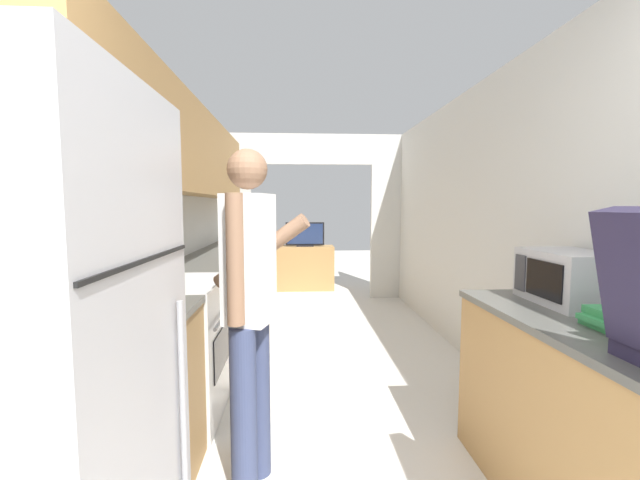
{
  "coord_description": "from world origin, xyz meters",
  "views": [
    {
      "loc": [
        -0.23,
        -0.41,
        1.43
      ],
      "look_at": [
        -0.04,
        2.81,
        1.15
      ],
      "focal_mm": 22.0,
      "sensor_mm": 36.0,
      "label": 1
    }
  ],
  "objects_px": {
    "person": "(249,309)",
    "microwave": "(569,278)",
    "refrigerator": "(23,397)",
    "range_oven": "(175,349)",
    "television": "(305,235)",
    "book_stack": "(625,322)",
    "tv_cabinet": "(305,268)"
  },
  "relations": [
    {
      "from": "refrigerator",
      "to": "book_stack",
      "type": "height_order",
      "value": "refrigerator"
    },
    {
      "from": "person",
      "to": "book_stack",
      "type": "height_order",
      "value": "person"
    },
    {
      "from": "television",
      "to": "range_oven",
      "type": "bearing_deg",
      "value": -103.58
    },
    {
      "from": "person",
      "to": "television",
      "type": "bearing_deg",
      "value": 13.42
    },
    {
      "from": "refrigerator",
      "to": "person",
      "type": "distance_m",
      "value": 0.97
    },
    {
      "from": "microwave",
      "to": "television",
      "type": "relative_size",
      "value": 0.72
    },
    {
      "from": "television",
      "to": "tv_cabinet",
      "type": "bearing_deg",
      "value": 90.0
    },
    {
      "from": "refrigerator",
      "to": "microwave",
      "type": "height_order",
      "value": "refrigerator"
    },
    {
      "from": "range_oven",
      "to": "television",
      "type": "bearing_deg",
      "value": 76.42
    },
    {
      "from": "refrigerator",
      "to": "microwave",
      "type": "relative_size",
      "value": 3.79
    },
    {
      "from": "microwave",
      "to": "refrigerator",
      "type": "bearing_deg",
      "value": -159.91
    },
    {
      "from": "range_oven",
      "to": "microwave",
      "type": "xyz_separation_m",
      "value": [
        2.23,
        -0.7,
        0.59
      ]
    },
    {
      "from": "person",
      "to": "book_stack",
      "type": "distance_m",
      "value": 1.62
    },
    {
      "from": "person",
      "to": "tv_cabinet",
      "type": "distance_m",
      "value": 4.77
    },
    {
      "from": "person",
      "to": "tv_cabinet",
      "type": "height_order",
      "value": "person"
    },
    {
      "from": "book_stack",
      "to": "television",
      "type": "bearing_deg",
      "value": 102.87
    },
    {
      "from": "range_oven",
      "to": "book_stack",
      "type": "distance_m",
      "value": 2.48
    },
    {
      "from": "person",
      "to": "range_oven",
      "type": "bearing_deg",
      "value": 58.48
    },
    {
      "from": "book_stack",
      "to": "television",
      "type": "xyz_separation_m",
      "value": [
        -1.18,
        5.14,
        -0.02
      ]
    },
    {
      "from": "person",
      "to": "refrigerator",
      "type": "bearing_deg",
      "value": 164.15
    },
    {
      "from": "microwave",
      "to": "range_oven",
      "type": "bearing_deg",
      "value": 162.52
    },
    {
      "from": "book_stack",
      "to": "tv_cabinet",
      "type": "xyz_separation_m",
      "value": [
        -1.18,
        5.19,
        -0.59
      ]
    },
    {
      "from": "refrigerator",
      "to": "person",
      "type": "height_order",
      "value": "refrigerator"
    },
    {
      "from": "range_oven",
      "to": "person",
      "type": "height_order",
      "value": "person"
    },
    {
      "from": "refrigerator",
      "to": "tv_cabinet",
      "type": "distance_m",
      "value": 5.63
    },
    {
      "from": "person",
      "to": "microwave",
      "type": "distance_m",
      "value": 1.64
    },
    {
      "from": "book_stack",
      "to": "tv_cabinet",
      "type": "relative_size",
      "value": 0.28
    },
    {
      "from": "refrigerator",
      "to": "range_oven",
      "type": "distance_m",
      "value": 1.56
    },
    {
      "from": "range_oven",
      "to": "person",
      "type": "relative_size",
      "value": 0.62
    },
    {
      "from": "refrigerator",
      "to": "range_oven",
      "type": "height_order",
      "value": "refrigerator"
    },
    {
      "from": "tv_cabinet",
      "to": "television",
      "type": "bearing_deg",
      "value": -90.0
    },
    {
      "from": "range_oven",
      "to": "refrigerator",
      "type": "bearing_deg",
      "value": -88.21
    }
  ]
}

